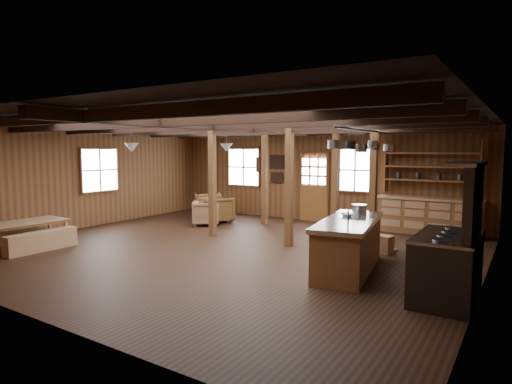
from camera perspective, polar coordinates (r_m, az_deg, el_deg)
room at (r=9.34m, az=-3.90°, el=0.78°), size 10.04×9.04×2.84m
ceiling_joists at (r=9.46m, az=-3.31°, el=8.61°), size 9.80×8.82×0.18m
timber_posts at (r=10.82m, az=4.91°, el=1.45°), size 3.95×2.35×2.80m
back_door at (r=13.21m, az=7.70°, el=-0.08°), size 1.02×0.08×2.15m
window_back_left at (r=14.46m, az=-1.64°, el=3.32°), size 1.32×0.06×1.32m
window_back_right at (r=12.68m, az=13.09°, el=2.85°), size 1.02×0.06×1.32m
window_left at (r=13.20m, az=-20.13°, el=2.75°), size 0.14×1.24×1.32m
notice_boards at (r=13.86m, az=2.12°, el=3.38°), size 1.08×0.03×0.90m
back_counter at (r=11.97m, az=22.08°, el=-2.39°), size 2.55×0.60×2.45m
pendant_lamps at (r=11.51m, az=-10.00°, el=5.88°), size 1.86×2.36×0.66m
pot_rack at (r=8.06m, az=13.98°, el=6.13°), size 0.36×3.00×0.42m
kitchen_island at (r=7.98m, az=12.25°, el=-6.87°), size 1.28×2.61×1.20m
step_stool at (r=9.55m, az=16.58°, el=-6.68°), size 0.48×0.38×0.38m
commercial_range at (r=6.90m, az=24.53°, el=-7.81°), size 0.84×1.64×2.02m
dining_table at (r=10.94m, az=-28.31°, el=-5.02°), size 1.04×1.73×0.59m
bench_wall at (r=11.60m, az=-30.09°, el=-4.96°), size 0.28×1.50×0.41m
bench_aisle at (r=10.44m, az=-26.69°, el=-5.88°), size 0.29×1.55×0.43m
armchair_a at (r=14.10m, az=-6.44°, el=-1.70°), size 1.20×1.20×0.78m
armchair_b at (r=12.99m, az=-5.28°, el=-2.33°), size 1.10×1.11×0.78m
armchair_c at (r=12.54m, az=-6.71°, el=-2.82°), size 1.07×1.06×0.70m
counter_pot at (r=8.68m, az=13.62°, el=-2.20°), size 0.29×0.29×0.18m
bowl at (r=8.25m, az=12.03°, el=-2.98°), size 0.31×0.31×0.06m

